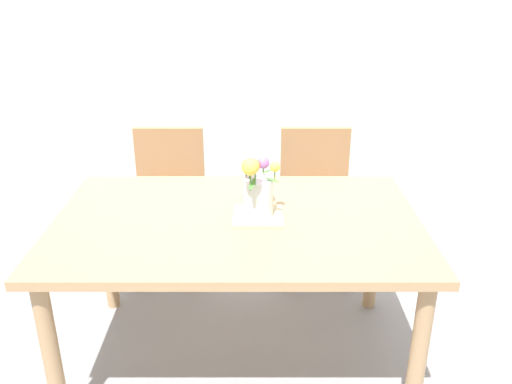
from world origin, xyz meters
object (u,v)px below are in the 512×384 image
Objects in this scene: chair_right at (313,193)px; flower_vase at (255,187)px; dining_table at (235,236)px; chair_left at (167,193)px.

flower_vase is (-0.36, -0.83, 0.39)m from chair_right.
flower_vase is at bearing 13.07° from dining_table.
chair_left is at bearing 117.57° from dining_table.
chair_left is at bearing 0.00° from chair_right.
flower_vase is at bearing 66.76° from chair_right.
flower_vase reaches higher than chair_right.
chair_left is 1.06m from flower_vase.
flower_vase reaches higher than chair_left.
dining_table is 5.29× the size of flower_vase.
chair_left is (-0.45, 0.85, -0.16)m from dining_table.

